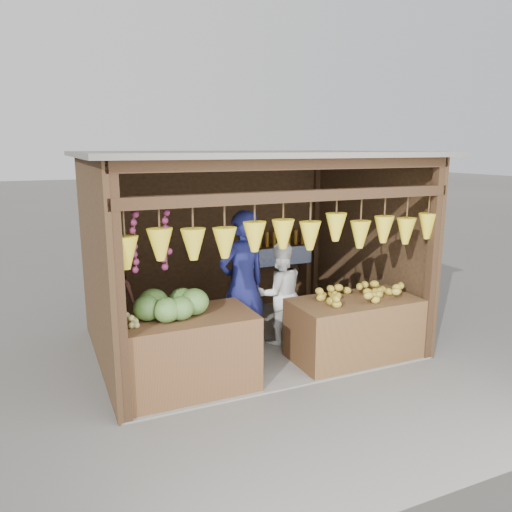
{
  "coord_description": "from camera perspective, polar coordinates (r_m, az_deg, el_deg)",
  "views": [
    {
      "loc": [
        -2.59,
        -6.15,
        2.71
      ],
      "look_at": [
        0.09,
        -0.1,
        1.27
      ],
      "focal_mm": 35.0,
      "sensor_mm": 36.0,
      "label": 1
    }
  ],
  "objects": [
    {
      "name": "stall_structure",
      "position": [
        6.7,
        -1.16,
        3.33
      ],
      "size": [
        4.3,
        3.3,
        2.66
      ],
      "color": "slate",
      "rests_on": "ground"
    },
    {
      "name": "mango_pile",
      "position": [
        6.59,
        12.0,
        -3.84
      ],
      "size": [
        1.4,
        0.64,
        0.22
      ],
      "primitive_type": null,
      "color": "orange",
      "rests_on": "counter_right"
    },
    {
      "name": "counter_right",
      "position": [
        6.68,
        11.1,
        -8.17
      ],
      "size": [
        1.65,
        0.85,
        0.8
      ],
      "primitive_type": "cube",
      "color": "#472C17",
      "rests_on": "ground"
    },
    {
      "name": "tanfruit_pile",
      "position": [
        5.44,
        -14.78,
        -7.01
      ],
      "size": [
        0.34,
        0.4,
        0.13
      ],
      "primitive_type": null,
      "color": "#A99D4E",
      "rests_on": "counter_left"
    },
    {
      "name": "woman_standing",
      "position": [
        6.96,
        2.71,
        -4.32
      ],
      "size": [
        0.75,
        0.62,
        1.44
      ],
      "primitive_type": "imported",
      "rotation": [
        0.0,
        0.0,
        3.03
      ],
      "color": "white",
      "rests_on": "ground"
    },
    {
      "name": "back_shelf",
      "position": [
        8.48,
        2.14,
        -0.22
      ],
      "size": [
        1.25,
        0.32,
        1.32
      ],
      "color": "#382314",
      "rests_on": "ground"
    },
    {
      "name": "stool",
      "position": [
        6.92,
        -15.28,
        -10.02
      ],
      "size": [
        0.28,
        0.28,
        0.27
      ],
      "primitive_type": "cube",
      "color": "black",
      "rests_on": "ground"
    },
    {
      "name": "man_standing",
      "position": [
        6.48,
        -1.57,
        -3.28
      ],
      "size": [
        0.79,
        0.61,
        1.94
      ],
      "primitive_type": "imported",
      "rotation": [
        0.0,
        0.0,
        3.37
      ],
      "color": "#151850",
      "rests_on": "ground"
    },
    {
      "name": "counter_left",
      "position": [
        5.77,
        -8.34,
        -10.98
      ],
      "size": [
        1.6,
        0.85,
        0.88
      ],
      "primitive_type": "cube",
      "color": "#4E311A",
      "rests_on": "ground"
    },
    {
      "name": "ground",
      "position": [
        7.2,
        -0.98,
        -9.81
      ],
      "size": [
        80.0,
        80.0,
        0.0
      ],
      "primitive_type": "plane",
      "color": "#514F49",
      "rests_on": "ground"
    },
    {
      "name": "melon_pile",
      "position": [
        5.54,
        -9.57,
        -5.37
      ],
      "size": [
        1.0,
        0.5,
        0.32
      ],
      "primitive_type": null,
      "color": "#1A5015",
      "rests_on": "counter_left"
    },
    {
      "name": "vendor_seated",
      "position": [
        6.7,
        -15.61,
        -4.68
      ],
      "size": [
        0.63,
        0.59,
        1.08
      ],
      "primitive_type": "imported",
      "rotation": [
        0.0,
        0.0,
        2.49
      ],
      "color": "#552C22",
      "rests_on": "stool"
    }
  ]
}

